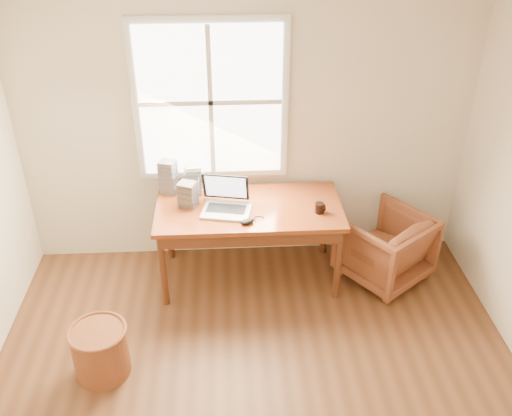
{
  "coord_description": "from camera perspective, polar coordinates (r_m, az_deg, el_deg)",
  "views": [
    {
      "loc": [
        -0.19,
        -2.38,
        3.28
      ],
      "look_at": [
        0.05,
        1.65,
        0.82
      ],
      "focal_mm": 40.0,
      "sensor_mm": 36.0,
      "label": 1
    }
  ],
  "objects": [
    {
      "name": "cd_stack_a",
      "position": [
        5.06,
        -6.28,
        2.85
      ],
      "size": [
        0.15,
        0.14,
        0.27
      ],
      "primitive_type": "cube",
      "rotation": [
        0.0,
        0.0,
        0.12
      ],
      "color": "#B1B6BC",
      "rests_on": "desk"
    },
    {
      "name": "wicker_stool",
      "position": [
        4.47,
        -15.27,
        -13.69
      ],
      "size": [
        0.53,
        0.53,
        0.4
      ],
      "primitive_type": "cylinder",
      "rotation": [
        0.0,
        0.0,
        -0.41
      ],
      "color": "brown",
      "rests_on": "room_shell"
    },
    {
      "name": "cd_stack_c",
      "position": [
        5.1,
        -8.76,
        3.14
      ],
      "size": [
        0.17,
        0.16,
        0.31
      ],
      "primitive_type": "cube",
      "rotation": [
        0.0,
        0.0,
        -0.35
      ],
      "color": "#A5A6B3",
      "rests_on": "desk"
    },
    {
      "name": "desk",
      "position": [
        4.9,
        -0.7,
        -0.05
      ],
      "size": [
        1.6,
        0.8,
        0.04
      ],
      "primitive_type": "cube",
      "color": "brown",
      "rests_on": "room_shell"
    },
    {
      "name": "cd_stack_d",
      "position": [
        5.1,
        -6.23,
        2.57
      ],
      "size": [
        0.19,
        0.18,
        0.19
      ],
      "primitive_type": "cube",
      "rotation": [
        0.0,
        0.0,
        -0.43
      ],
      "color": "silver",
      "rests_on": "desk"
    },
    {
      "name": "laptop",
      "position": [
        4.74,
        -3.03,
        0.97
      ],
      "size": [
        0.44,
        0.46,
        0.28
      ],
      "primitive_type": null,
      "rotation": [
        0.0,
        0.0,
        -0.21
      ],
      "color": "silver",
      "rests_on": "desk"
    },
    {
      "name": "coffee_mug",
      "position": [
        4.82,
        6.37,
        0.02
      ],
      "size": [
        0.1,
        0.1,
        0.09
      ],
      "primitive_type": "cylinder",
      "rotation": [
        0.0,
        0.0,
        -0.31
      ],
      "color": "black",
      "rests_on": "desk"
    },
    {
      "name": "cd_stack_b",
      "position": [
        4.89,
        -6.85,
        1.38
      ],
      "size": [
        0.18,
        0.17,
        0.22
      ],
      "primitive_type": "cube",
      "rotation": [
        0.0,
        0.0,
        -0.4
      ],
      "color": "#27272C",
      "rests_on": "desk"
    },
    {
      "name": "mouse",
      "position": [
        4.65,
        -0.89,
        -1.37
      ],
      "size": [
        0.13,
        0.11,
        0.04
      ],
      "primitive_type": "ellipsoid",
      "rotation": [
        0.0,
        0.0,
        0.4
      ],
      "color": "black",
      "rests_on": "desk"
    },
    {
      "name": "armchair",
      "position": [
        5.27,
        12.75,
        -3.82
      ],
      "size": [
        0.97,
        0.97,
        0.64
      ],
      "primitive_type": "imported",
      "rotation": [
        0.0,
        0.0,
        3.78
      ],
      "color": "brown",
      "rests_on": "room_shell"
    },
    {
      "name": "room_shell",
      "position": [
        3.22,
        0.26,
        -6.28
      ],
      "size": [
        4.04,
        4.54,
        2.64
      ],
      "color": "brown",
      "rests_on": "ground"
    }
  ]
}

